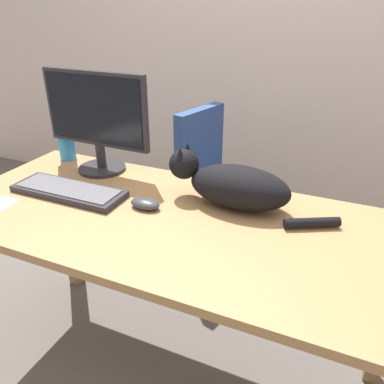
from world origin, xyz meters
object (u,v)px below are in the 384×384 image
at_px(cat, 233,185).
at_px(water_bottle, 65,132).
at_px(office_chair, 219,206).
at_px(monitor, 96,119).
at_px(keyboard, 69,191).
at_px(computer_mouse, 145,204).

relative_size(cat, water_bottle, 2.26).
bearing_deg(cat, office_chair, 113.30).
distance_m(monitor, cat, 0.64).
xyz_separation_m(keyboard, water_bottle, (-0.25, 0.29, 0.11)).
bearing_deg(cat, monitor, 172.74).
distance_m(office_chair, computer_mouse, 0.83).
height_order(cat, computer_mouse, cat).
distance_m(monitor, computer_mouse, 0.46).
bearing_deg(office_chair, keyboard, -113.89).
height_order(computer_mouse, water_bottle, water_bottle).
distance_m(office_chair, monitor, 0.86).
bearing_deg(office_chair, water_bottle, -141.06).
bearing_deg(office_chair, computer_mouse, -91.24).
xyz_separation_m(office_chair, keyboard, (-0.34, -0.76, 0.37)).
height_order(monitor, keyboard, monitor).
bearing_deg(water_bottle, cat, -8.44).
bearing_deg(water_bottle, office_chair, 38.94).
height_order(keyboard, cat, cat).
distance_m(office_chair, water_bottle, 0.89).
bearing_deg(keyboard, computer_mouse, 3.24).
height_order(monitor, water_bottle, monitor).
height_order(office_chair, monitor, monitor).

